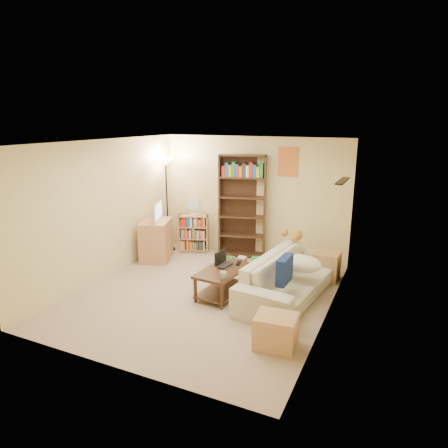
% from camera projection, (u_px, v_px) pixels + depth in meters
% --- Properties ---
extents(room, '(4.50, 4.54, 2.52)m').
position_uv_depth(room, '(203.00, 199.00, 6.27)').
color(room, tan).
rests_on(room, ground).
extents(sofa, '(2.58, 1.49, 0.69)m').
position_uv_depth(sofa, '(290.00, 277.00, 6.51)').
color(sofa, beige).
rests_on(sofa, ground).
extents(navy_pillow, '(0.15, 0.45, 0.41)m').
position_uv_depth(navy_pillow, '(284.00, 270.00, 5.95)').
color(navy_pillow, navy).
rests_on(navy_pillow, sofa).
extents(cream_blanket, '(0.63, 0.45, 0.27)m').
position_uv_depth(cream_blanket, '(302.00, 264.00, 6.41)').
color(cream_blanket, silver).
rests_on(cream_blanket, sofa).
extents(tabby_cat, '(0.55, 0.24, 0.19)m').
position_uv_depth(tabby_cat, '(295.00, 235.00, 7.30)').
color(tabby_cat, '#BF7B28').
rests_on(tabby_cat, sofa).
extents(coffee_table, '(0.65, 1.07, 0.46)m').
position_uv_depth(coffee_table, '(223.00, 278.00, 6.57)').
color(coffee_table, '#45291A').
rests_on(coffee_table, ground).
extents(laptop, '(0.40, 0.30, 0.03)m').
position_uv_depth(laptop, '(228.00, 266.00, 6.65)').
color(laptop, black).
rests_on(laptop, coffee_table).
extents(laptop_screen, '(0.04, 0.34, 0.23)m').
position_uv_depth(laptop_screen, '(220.00, 257.00, 6.69)').
color(laptop_screen, white).
rests_on(laptop_screen, laptop).
extents(mug, '(0.15, 0.15, 0.10)m').
position_uv_depth(mug, '(223.00, 275.00, 6.16)').
color(mug, silver).
rests_on(mug, coffee_table).
extents(tv_remote, '(0.09, 0.19, 0.02)m').
position_uv_depth(tv_remote, '(238.00, 263.00, 6.76)').
color(tv_remote, black).
rests_on(tv_remote, coffee_table).
extents(tv_stand, '(0.78, 0.91, 0.82)m').
position_uv_depth(tv_stand, '(156.00, 240.00, 8.25)').
color(tv_stand, '#B07F55').
rests_on(tv_stand, ground).
extents(television, '(0.70, 0.51, 0.37)m').
position_uv_depth(television, '(155.00, 212.00, 8.09)').
color(television, black).
rests_on(television, tv_stand).
extents(tall_bookshelf, '(1.01, 0.55, 2.15)m').
position_uv_depth(tall_bookshelf, '(242.00, 204.00, 8.26)').
color(tall_bookshelf, '#412B19').
rests_on(tall_bookshelf, ground).
extents(short_bookshelf, '(0.68, 0.47, 0.81)m').
position_uv_depth(short_bookshelf, '(194.00, 233.00, 8.75)').
color(short_bookshelf, '#B37B57').
rests_on(short_bookshelf, ground).
extents(desk_fan, '(0.29, 0.16, 0.42)m').
position_uv_depth(desk_fan, '(194.00, 205.00, 8.53)').
color(desk_fan, silver).
rests_on(desk_fan, short_bookshelf).
extents(floor_lamp, '(0.34, 0.34, 2.03)m').
position_uv_depth(floor_lamp, '(166.00, 178.00, 8.52)').
color(floor_lamp, black).
rests_on(floor_lamp, ground).
extents(side_table, '(0.46, 0.46, 0.51)m').
position_uv_depth(side_table, '(326.00, 266.00, 7.25)').
color(side_table, tan).
rests_on(side_table, ground).
extents(end_cabinet, '(0.55, 0.47, 0.43)m').
position_uv_depth(end_cabinet, '(276.00, 331.00, 5.10)').
color(end_cabinet, tan).
rests_on(end_cabinet, ground).
extents(book_stacks, '(1.24, 0.15, 0.21)m').
position_uv_depth(book_stacks, '(256.00, 263.00, 7.85)').
color(book_stacks, red).
rests_on(book_stacks, ground).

